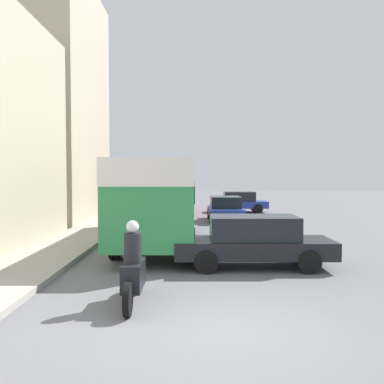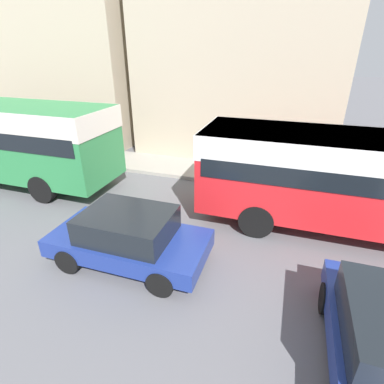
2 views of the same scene
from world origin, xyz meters
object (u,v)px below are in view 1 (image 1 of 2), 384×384
bus_lead (161,191)px  bus_following (172,185)px  pedestrian_near_curb (140,192)px  car_crossing (240,202)px  car_far_curb (226,208)px  car_distant (254,241)px  pedestrian_walking_away (140,193)px  motorcycle_behind_lead (134,271)px

bus_lead → bus_following: bus_lead is taller
pedestrian_near_curb → bus_lead: bearing=-81.0°
bus_following → pedestrian_near_curb: (-3.30, 8.60, -0.84)m
car_crossing → car_far_curb: 5.66m
bus_lead → pedestrian_near_curb: (-3.52, 22.16, -0.99)m
bus_following → car_crossing: bearing=-4.7°
bus_following → car_distant: size_ratio=2.19×
car_distant → pedestrian_walking_away: 24.12m
car_far_curb → pedestrian_near_curb: 15.92m
motorcycle_behind_lead → car_distant: (2.95, 3.46, 0.08)m
car_far_curb → pedestrian_walking_away: 12.96m
bus_lead → car_far_curb: bus_lead is taller
bus_lead → car_distant: (2.98, -4.30, -1.25)m
bus_following → car_far_curb: (3.32, -5.88, -1.14)m
bus_lead → pedestrian_walking_away: 19.31m
car_crossing → car_far_curb: bearing=165.8°
motorcycle_behind_lead → pedestrian_near_curb: size_ratio=1.29×
car_crossing → pedestrian_near_curb: bearing=41.8°
bus_following → pedestrian_walking_away: 6.25m
car_crossing → car_far_curb: car_crossing is taller
bus_lead → car_distant: size_ratio=2.31×
bus_lead → car_far_curb: 8.39m
pedestrian_near_curb → pedestrian_walking_away: bearing=-83.0°
bus_lead → pedestrian_near_curb: size_ratio=5.89×
car_far_curb → car_distant: bearing=-90.6°
bus_lead → car_distant: 5.37m
bus_following → car_crossing: size_ratio=2.55×
bus_following → pedestrian_walking_away: size_ratio=5.29×
bus_lead → bus_following: (-0.22, 13.56, -0.15)m
bus_following → car_crossing: 4.86m
car_crossing → car_distant: size_ratio=0.86×
car_crossing → car_distant: bearing=175.0°
car_crossing → pedestrian_walking_away: (-7.64, 5.86, 0.35)m
bus_following → car_crossing: (4.72, -0.39, -1.12)m
pedestrian_walking_away → bus_following: bearing=-61.9°
pedestrian_near_curb → pedestrian_walking_away: 3.15m
bus_following → pedestrian_near_curb: size_ratio=5.58×
pedestrian_walking_away → bus_lead: bearing=-80.6°
motorcycle_behind_lead → pedestrian_near_curb: (-3.55, 29.91, 0.34)m
car_distant → pedestrian_walking_away: (-6.11, 23.33, 0.34)m
bus_following → pedestrian_walking_away: bus_following is taller
pedestrian_near_curb → car_far_curb: bearing=-65.4°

